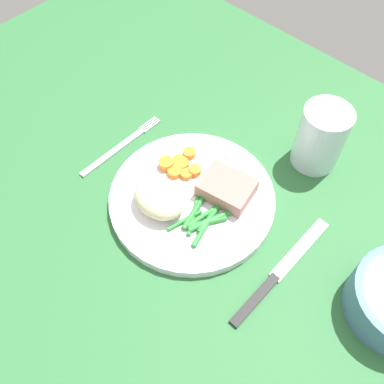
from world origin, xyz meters
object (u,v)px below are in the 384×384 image
object	(u,v)px
dinner_plate	(192,199)
knife	(279,273)
fork	(121,146)
water_glass	(320,140)
meat_portion	(227,188)

from	to	relation	value
dinner_plate	knife	world-z (taller)	dinner_plate
fork	water_glass	xyz separation A→B (cm)	(24.35, 19.56, 4.37)
fork	knife	world-z (taller)	knife
dinner_plate	knife	xyz separation A→B (cm)	(16.47, -0.29, -0.60)
meat_portion	knife	distance (cm)	14.06
fork	water_glass	bearing A→B (deg)	37.06
meat_portion	fork	world-z (taller)	meat_portion
dinner_plate	meat_portion	xyz separation A→B (cm)	(3.31, 3.86, 2.11)
knife	water_glass	distance (cm)	21.59
meat_portion	fork	bearing A→B (deg)	-167.85
knife	water_glass	size ratio (longest dim) A/B	1.96
meat_portion	water_glass	size ratio (longest dim) A/B	0.72
knife	meat_portion	bearing A→B (deg)	161.08
dinner_plate	fork	distance (cm)	15.84
dinner_plate	knife	distance (cm)	16.48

